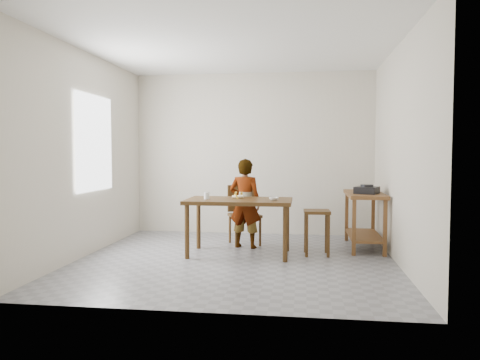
# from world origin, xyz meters

# --- Properties ---
(floor) EXTENTS (4.00, 4.00, 0.04)m
(floor) POSITION_xyz_m (0.00, 0.00, -0.02)
(floor) COLOR slate
(floor) RESTS_ON ground
(ceiling) EXTENTS (4.00, 4.00, 0.04)m
(ceiling) POSITION_xyz_m (0.00, 0.00, 2.72)
(ceiling) COLOR white
(ceiling) RESTS_ON wall_back
(wall_back) EXTENTS (4.00, 0.04, 2.70)m
(wall_back) POSITION_xyz_m (0.00, 2.02, 1.35)
(wall_back) COLOR beige
(wall_back) RESTS_ON ground
(wall_front) EXTENTS (4.00, 0.04, 2.70)m
(wall_front) POSITION_xyz_m (0.00, -2.02, 1.35)
(wall_front) COLOR beige
(wall_front) RESTS_ON ground
(wall_left) EXTENTS (0.04, 4.00, 2.70)m
(wall_left) POSITION_xyz_m (-2.02, 0.00, 1.35)
(wall_left) COLOR beige
(wall_left) RESTS_ON ground
(wall_right) EXTENTS (0.04, 4.00, 2.70)m
(wall_right) POSITION_xyz_m (2.02, 0.00, 1.35)
(wall_right) COLOR beige
(wall_right) RESTS_ON ground
(window_pane) EXTENTS (0.02, 1.10, 1.30)m
(window_pane) POSITION_xyz_m (-1.97, 0.20, 1.50)
(window_pane) COLOR white
(window_pane) RESTS_ON wall_left
(dining_table) EXTENTS (1.40, 0.80, 0.75)m
(dining_table) POSITION_xyz_m (0.00, 0.30, 0.38)
(dining_table) COLOR #402811
(dining_table) RESTS_ON floor
(prep_counter) EXTENTS (0.50, 1.20, 0.80)m
(prep_counter) POSITION_xyz_m (1.72, 1.00, 0.40)
(prep_counter) COLOR brown
(prep_counter) RESTS_ON floor
(child) EXTENTS (0.52, 0.39, 1.28)m
(child) POSITION_xyz_m (0.02, 0.78, 0.64)
(child) COLOR white
(child) RESTS_ON floor
(dining_chair) EXTENTS (0.56, 0.56, 0.88)m
(dining_chair) POSITION_xyz_m (-0.01, 1.02, 0.44)
(dining_chair) COLOR #402811
(dining_chair) RESTS_ON floor
(stool) EXTENTS (0.36, 0.36, 0.60)m
(stool) POSITION_xyz_m (1.03, 0.43, 0.30)
(stool) COLOR #402811
(stool) RESTS_ON floor
(glass_tumbler) EXTENTS (0.10, 0.10, 0.09)m
(glass_tumbler) POSITION_xyz_m (-0.43, 0.24, 0.80)
(glass_tumbler) COLOR white
(glass_tumbler) RESTS_ON dining_table
(small_bowl) EXTENTS (0.15, 0.15, 0.04)m
(small_bowl) POSITION_xyz_m (0.47, 0.21, 0.77)
(small_bowl) COLOR white
(small_bowl) RESTS_ON dining_table
(banana) EXTENTS (0.20, 0.16, 0.06)m
(banana) POSITION_xyz_m (-0.03, 0.39, 0.78)
(banana) COLOR gold
(banana) RESTS_ON dining_table
(serving_bowl) EXTENTS (0.24, 0.24, 0.05)m
(serving_bowl) POSITION_xyz_m (1.69, 1.16, 0.83)
(serving_bowl) COLOR white
(serving_bowl) RESTS_ON prep_counter
(gas_burner) EXTENTS (0.39, 0.39, 0.10)m
(gas_burner) POSITION_xyz_m (1.72, 0.81, 0.85)
(gas_burner) COLOR black
(gas_burner) RESTS_ON prep_counter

